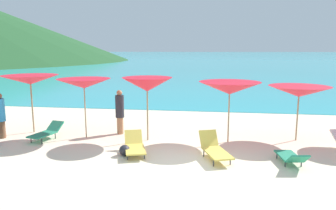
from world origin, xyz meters
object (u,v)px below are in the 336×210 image
Objects in this scene: umbrella_5 at (230,88)px; beachgoer_0 at (1,115)px; umbrella_6 at (299,92)px; beachgoer_3 at (120,111)px; umbrella_3 at (84,84)px; lounge_chair_7 at (214,149)px; umbrella_2 at (30,80)px; umbrella_4 at (147,85)px; lounge_chair_4 at (291,157)px; lounge_chair_3 at (47,132)px; beach_ball at (125,150)px; lounge_chair_1 at (135,145)px.

umbrella_5 is 8.64m from beachgoer_0.
umbrella_6 is 6.84m from beachgoer_3.
umbrella_3 reaches higher than umbrella_6.
umbrella_3 is 5.51m from lounge_chair_7.
umbrella_2 is 1.00× the size of umbrella_4.
umbrella_2 is at bearing -21.97° from lounge_chair_4.
umbrella_5 reaches higher than beachgoer_0.
lounge_chair_3 is at bearing 148.41° from lounge_chair_7.
umbrella_4 is 5.41m from lounge_chair_4.
beachgoer_0 is at bearing -174.54° from umbrella_4.
lounge_chair_3 is at bearing -173.12° from umbrella_4.
umbrella_6 reaches higher than beach_ball.
lounge_chair_7 is at bearing -16.32° from umbrella_2.
lounge_chair_1 is 0.37m from beach_ball.
beachgoer_0 is (-3.14, -0.58, -1.17)m from umbrella_3.
beachgoer_0 is 5.43m from beach_ball.
umbrella_2 is at bearing 178.09° from umbrella_5.
lounge_chair_7 is 0.96× the size of beachgoer_3.
lounge_chair_7 is 4.83× the size of beach_ball.
umbrella_4 reaches higher than lounge_chair_7.
umbrella_3 is 1.43× the size of lounge_chair_1.
umbrella_4 is 1.33× the size of beachgoer_3.
umbrella_3 is at bearing 140.05° from lounge_chair_7.
lounge_chair_3 is at bearing 144.45° from lounge_chair_1.
lounge_chair_3 is at bearing -159.51° from umbrella_3.
lounge_chair_4 is 0.86× the size of beachgoer_0.
umbrella_2 is at bearing 143.23° from lounge_chair_7.
umbrella_4 reaches higher than beach_ball.
lounge_chair_4 is at bearing -21.96° from lounge_chair_1.
lounge_chair_7 is (-3.02, -2.48, -1.52)m from umbrella_6.
umbrella_6 is at bearing -114.33° from lounge_chair_4.
umbrella_2 is at bearing 89.75° from beachgoer_3.
umbrella_6 is at bearing 8.10° from umbrella_4.
lounge_chair_7 is at bearing -127.50° from beachgoer_3.
lounge_chair_7 is 0.98× the size of beachgoer_0.
umbrella_2 is 1.35× the size of beachgoer_0.
lounge_chair_7 is at bearing -19.50° from umbrella_3.
umbrella_6 is 4.19m from lounge_chair_7.
umbrella_3 is 0.99× the size of umbrella_6.
lounge_chair_7 is at bearing -166.00° from beachgoer_0.
umbrella_4 is 2.42m from lounge_chair_1.
lounge_chair_3 reaches higher than lounge_chair_4.
beachgoer_3 is at bearing -179.60° from umbrella_6.
beach_ball is at bearing -101.23° from umbrella_4.
beachgoer_3 is at bearing -31.86° from lounge_chair_4.
umbrella_4 is (2.44, -0.05, 0.01)m from umbrella_3.
umbrella_3 is 1.77m from beachgoer_3.
umbrella_2 is 1.02× the size of umbrella_6.
umbrella_4 is at bearing -5.38° from umbrella_2.
beachgoer_0 is at bearing 151.36° from lounge_chair_7.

